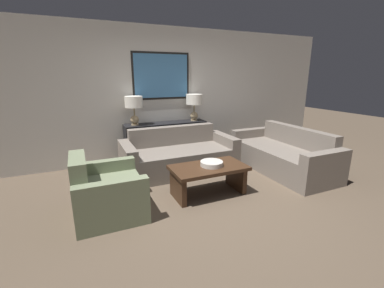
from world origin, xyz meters
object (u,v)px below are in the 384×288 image
object	(u,v)px
console_table	(166,142)
decorative_bowl	(212,163)
table_lamp_left	(134,105)
couch_by_back_wall	(179,156)
armchair_near_back_wall	(106,193)
couch_by_side	(283,155)
table_lamp_right	(194,102)
coffee_table	(208,174)

from	to	relation	value
console_table	decorative_bowl	xyz separation A→B (m)	(0.10, -1.78, 0.08)
console_table	table_lamp_left	world-z (taller)	table_lamp_left
couch_by_back_wall	armchair_near_back_wall	distance (m)	1.74
armchair_near_back_wall	couch_by_back_wall	bearing A→B (deg)	36.94
couch_by_side	armchair_near_back_wall	world-z (taller)	armchair_near_back_wall
table_lamp_right	coffee_table	distance (m)	2.06
console_table	couch_by_side	xyz separation A→B (m)	(1.79, -1.43, -0.12)
console_table	coffee_table	world-z (taller)	console_table
console_table	armchair_near_back_wall	size ratio (longest dim) A/B	1.80
couch_by_back_wall	decorative_bowl	bearing A→B (deg)	-84.80
table_lamp_right	armchair_near_back_wall	distance (m)	2.81
couch_by_back_wall	armchair_near_back_wall	bearing A→B (deg)	-143.06
couch_by_side	couch_by_back_wall	bearing A→B (deg)	157.94
table_lamp_right	coffee_table	world-z (taller)	table_lamp_right
console_table	armchair_near_back_wall	world-z (taller)	armchair_near_back_wall
console_table	coffee_table	xyz separation A→B (m)	(0.05, -1.78, -0.08)
decorative_bowl	armchair_near_back_wall	bearing A→B (deg)	178.84
coffee_table	table_lamp_right	bearing A→B (deg)	72.01
console_table	couch_by_back_wall	world-z (taller)	console_table
table_lamp_left	coffee_table	distance (m)	2.09
table_lamp_left	couch_by_side	world-z (taller)	table_lamp_left
table_lamp_left	armchair_near_back_wall	bearing A→B (deg)	-113.62
table_lamp_left	armchair_near_back_wall	distance (m)	2.10
console_table	coffee_table	bearing A→B (deg)	-88.43
decorative_bowl	coffee_table	bearing A→B (deg)	-179.19
decorative_bowl	armchair_near_back_wall	size ratio (longest dim) A/B	0.36
table_lamp_left	couch_by_back_wall	bearing A→B (deg)	-48.27
console_table	armchair_near_back_wall	xyz separation A→B (m)	(-1.39, -1.75, -0.11)
table_lamp_right	decorative_bowl	size ratio (longest dim) A/B	1.66
couch_by_side	decorative_bowl	bearing A→B (deg)	-168.33
table_lamp_right	armchair_near_back_wall	world-z (taller)	table_lamp_right
table_lamp_left	decorative_bowl	size ratio (longest dim) A/B	1.66
table_lamp_right	couch_by_back_wall	size ratio (longest dim) A/B	0.27
couch_by_side	armchair_near_back_wall	xyz separation A→B (m)	(-3.18, -0.32, 0.01)
table_lamp_right	couch_by_back_wall	bearing A→B (deg)	-131.73
couch_by_side	decorative_bowl	world-z (taller)	couch_by_side
table_lamp_left	armchair_near_back_wall	size ratio (longest dim) A/B	0.59
coffee_table	console_table	bearing A→B (deg)	91.57
armchair_near_back_wall	couch_by_side	bearing A→B (deg)	5.74
console_table	decorative_bowl	bearing A→B (deg)	-86.85
couch_by_side	decorative_bowl	xyz separation A→B (m)	(-1.69, -0.35, 0.20)
coffee_table	armchair_near_back_wall	bearing A→B (deg)	178.78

